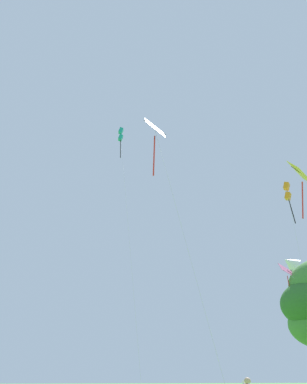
% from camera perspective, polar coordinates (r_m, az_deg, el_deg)
% --- Properties ---
extents(kite_teal_box, '(0.62, 12.13, 26.81)m').
position_cam_1_polar(kite_teal_box, '(46.00, -4.45, 7.52)').
color(kite_teal_box, teal).
rests_on(kite_teal_box, ground_plane).
extents(kite_white_distant, '(1.91, 5.17, 12.53)m').
position_cam_1_polar(kite_white_distant, '(41.60, 18.01, -9.13)').
color(kite_white_distant, white).
rests_on(kite_white_distant, ground_plane).
extents(kite_yellow_diamond, '(2.68, 5.92, 12.71)m').
position_cam_1_polar(kite_yellow_diamond, '(24.06, 19.67, 1.20)').
color(kite_yellow_diamond, yellow).
rests_on(kite_yellow_diamond, ground_plane).
extents(kite_orange_box, '(3.81, 6.84, 19.51)m').
position_cam_1_polar(kite_orange_box, '(43.23, 17.70, -0.09)').
color(kite_orange_box, orange).
rests_on(kite_orange_box, ground_plane).
extents(kite_black_large, '(2.09, 7.33, 17.39)m').
position_cam_1_polar(kite_black_large, '(26.76, 0.27, 7.03)').
color(kite_black_large, black).
rests_on(kite_black_large, ground_plane).
extents(kite_pink_low, '(2.26, 11.45, 10.62)m').
position_cam_1_polar(kite_pink_low, '(36.80, 18.05, -10.92)').
color(kite_pink_low, pink).
rests_on(kite_pink_low, ground_plane).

